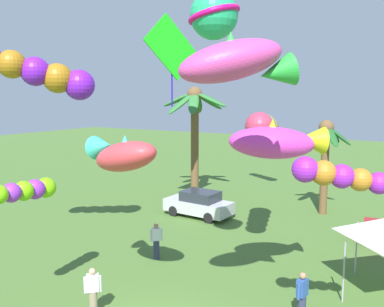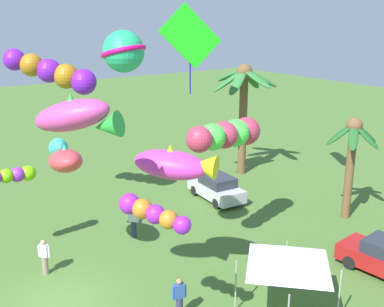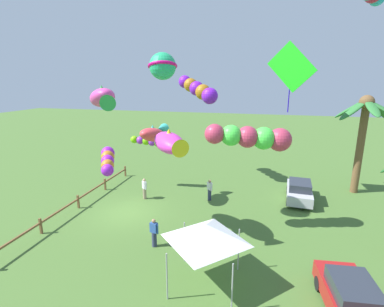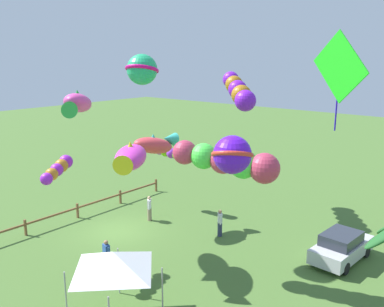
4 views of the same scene
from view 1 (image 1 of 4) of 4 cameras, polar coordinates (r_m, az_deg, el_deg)
The scene contains 15 objects.
palm_tree_0 at distance 28.26m, azimuth 0.41°, elevation 5.44°, with size 4.84×4.32×7.59m.
palm_tree_1 at distance 24.99m, azimuth 18.16°, elevation 0.93°, with size 2.95×2.97×5.58m.
parked_car_0 at distance 23.81m, azimuth 0.96°, elevation -7.03°, with size 4.01×1.96×1.51m.
spectator_0 at distance 17.84m, azimuth -5.01°, elevation -12.05°, with size 0.43×0.43×1.59m.
spectator_1 at distance 13.72m, azimuth 15.11°, elevation -18.73°, with size 0.31×0.54×1.59m.
spectator_2 at distance 13.93m, azimuth -13.67°, elevation -18.24°, with size 0.44×0.43×1.59m.
kite_diamond_1 at distance 22.65m, azimuth -2.85°, elevation 14.44°, with size 1.40×3.31×4.94m.
kite_tube_2 at distance 14.17m, azimuth -22.10°, elevation -4.81°, with size 0.89×2.57×0.83m.
kite_fish_4 at distance 9.79m, azimuth 6.33°, elevation 12.58°, with size 2.91×2.67×1.46m.
kite_fish_5 at distance 13.28m, azimuth 11.87°, elevation 1.60°, with size 3.21×2.84×1.33m.
kite_tube_6 at distance 10.53m, azimuth 19.61°, elevation -2.90°, with size 2.17×1.46×0.93m.
kite_fish_7 at distance 13.17m, azimuth -9.77°, elevation -0.14°, with size 3.13×1.73×1.45m.
kite_tube_8 at distance 17.77m, azimuth 9.82°, elevation 3.54°, with size 2.31×4.72×1.58m.
kite_ball_9 at distance 13.25m, azimuth 3.09°, elevation 18.73°, with size 2.12×2.12×1.49m.
kite_tube_10 at distance 18.42m, azimuth -20.34°, elevation 10.47°, with size 3.48×3.90×2.29m.
Camera 1 is at (6.39, -8.68, 6.92)m, focal length 38.19 mm.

